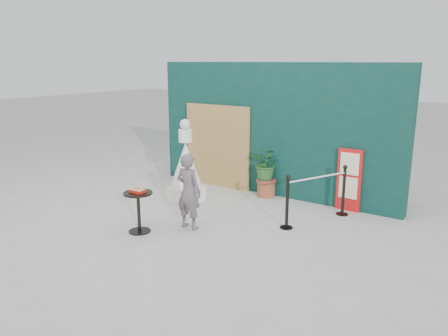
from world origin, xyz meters
The scene contains 10 objects.
ground centered at (0.00, 0.00, 0.00)m, with size 60.00×60.00×0.00m, color #ADAAA5.
back_wall centered at (0.00, 3.15, 1.50)m, with size 6.00×0.30×3.00m, color #0A2D2E.
bamboo_fence centered at (-1.40, 2.94, 1.00)m, with size 1.80×0.08×2.00m, color tan.
woman centered at (-0.19, 0.34, 0.71)m, with size 0.52×0.34×1.42m, color #61535C.
menu_board centered at (1.90, 2.95, 0.65)m, with size 0.50×0.07×1.30m.
statue centered at (-1.22, 1.52, 0.75)m, with size 0.71×0.71×1.83m.
cafe_table centered at (-0.82, -0.33, 0.50)m, with size 0.52×0.52×0.75m.
food_basket centered at (-0.81, -0.32, 0.79)m, with size 0.26×0.19×0.11m.
planter centered at (0.03, 2.85, 0.67)m, with size 0.68×0.59×1.15m.
stanchion_barrier centered at (1.61, 2.00, 0.49)m, with size 0.84×1.54×1.03m.
Camera 1 is at (4.67, -5.58, 3.04)m, focal length 35.00 mm.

